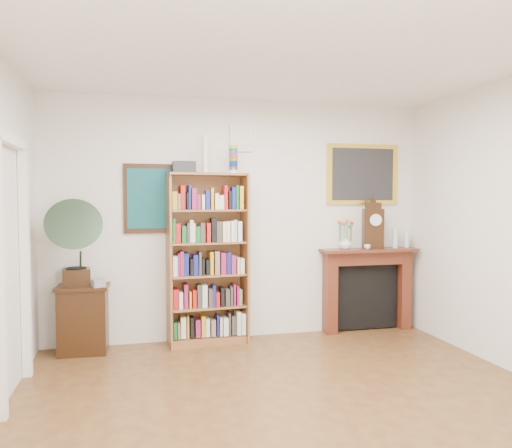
# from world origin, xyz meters

# --- Properties ---
(room) EXTENTS (4.51, 5.01, 2.81)m
(room) POSITION_xyz_m (0.00, 0.00, 1.40)
(room) COLOR #502A18
(room) RESTS_ON ground
(door_casing) EXTENTS (0.08, 1.02, 2.17)m
(door_casing) POSITION_xyz_m (-2.21, 1.20, 1.26)
(door_casing) COLOR white
(door_casing) RESTS_ON left_wall
(teal_poster) EXTENTS (0.58, 0.04, 0.78)m
(teal_poster) POSITION_xyz_m (-1.05, 2.48, 1.65)
(teal_poster) COLOR black
(teal_poster) RESTS_ON back_wall
(small_picture) EXTENTS (0.26, 0.04, 0.30)m
(small_picture) POSITION_xyz_m (0.00, 2.48, 2.35)
(small_picture) COLOR white
(small_picture) RESTS_ON back_wall
(gilt_painting) EXTENTS (0.95, 0.04, 0.75)m
(gilt_painting) POSITION_xyz_m (1.55, 2.48, 1.95)
(gilt_painting) COLOR gold
(gilt_painting) RESTS_ON back_wall
(bookshelf) EXTENTS (0.91, 0.38, 2.23)m
(bookshelf) POSITION_xyz_m (-0.42, 2.32, 1.08)
(bookshelf) COLOR brown
(bookshelf) RESTS_ON floor
(side_cabinet) EXTENTS (0.55, 0.41, 0.73)m
(side_cabinet) POSITION_xyz_m (-1.77, 2.29, 0.36)
(side_cabinet) COLOR black
(side_cabinet) RESTS_ON floor
(fireplace) EXTENTS (1.22, 0.30, 1.03)m
(fireplace) POSITION_xyz_m (1.59, 2.41, 0.60)
(fireplace) COLOR #4F1F12
(fireplace) RESTS_ON floor
(gramophone) EXTENTS (0.64, 0.76, 0.92)m
(gramophone) POSITION_xyz_m (-1.84, 2.19, 1.25)
(gramophone) COLOR black
(gramophone) RESTS_ON side_cabinet
(cd_stack) EXTENTS (0.16, 0.16, 0.08)m
(cd_stack) POSITION_xyz_m (-1.60, 2.15, 0.77)
(cd_stack) COLOR #A5A5B0
(cd_stack) RESTS_ON side_cabinet
(mantel_clock) EXTENTS (0.27, 0.19, 0.57)m
(mantel_clock) POSITION_xyz_m (1.65, 2.37, 1.31)
(mantel_clock) COLOR black
(mantel_clock) RESTS_ON fireplace
(flower_vase) EXTENTS (0.18, 0.18, 0.15)m
(flower_vase) POSITION_xyz_m (1.28, 2.38, 1.10)
(flower_vase) COLOR white
(flower_vase) RESTS_ON fireplace
(teacup) EXTENTS (0.08, 0.08, 0.06)m
(teacup) POSITION_xyz_m (1.53, 2.29, 1.06)
(teacup) COLOR silver
(teacup) RESTS_ON fireplace
(bottle_left) EXTENTS (0.07, 0.07, 0.24)m
(bottle_left) POSITION_xyz_m (1.95, 2.36, 1.15)
(bottle_left) COLOR silver
(bottle_left) RESTS_ON fireplace
(bottle_right) EXTENTS (0.06, 0.06, 0.20)m
(bottle_right) POSITION_xyz_m (2.12, 2.38, 1.13)
(bottle_right) COLOR silver
(bottle_right) RESTS_ON fireplace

